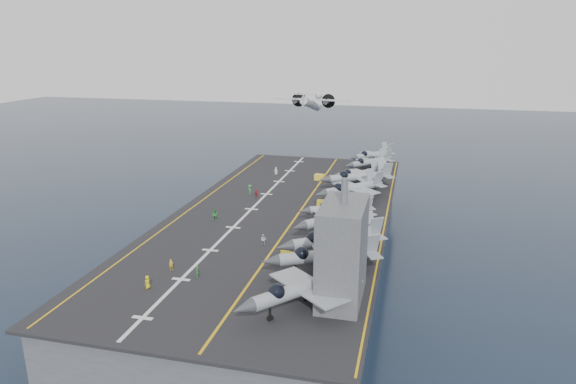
% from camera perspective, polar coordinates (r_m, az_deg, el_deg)
% --- Properties ---
extents(ground, '(500.00, 500.00, 0.00)m').
position_cam_1_polar(ground, '(97.36, -0.57, -8.01)').
color(ground, '#142135').
rests_on(ground, ground).
extents(hull, '(36.00, 90.00, 10.00)m').
position_cam_1_polar(hull, '(95.40, -0.58, -5.28)').
color(hull, '#56595E').
rests_on(hull, ground).
extents(flight_deck, '(38.00, 92.00, 0.40)m').
position_cam_1_polar(flight_deck, '(93.60, -0.59, -2.32)').
color(flight_deck, black).
rests_on(flight_deck, hull).
extents(foul_line, '(0.35, 90.00, 0.02)m').
position_cam_1_polar(foul_line, '(92.87, 1.21, -2.33)').
color(foul_line, gold).
rests_on(foul_line, flight_deck).
extents(landing_centerline, '(0.50, 90.00, 0.02)m').
position_cam_1_polar(landing_centerline, '(95.13, -4.09, -1.91)').
color(landing_centerline, silver).
rests_on(landing_centerline, flight_deck).
extents(deck_edge_port, '(0.25, 90.00, 0.02)m').
position_cam_1_polar(deck_edge_port, '(98.95, -10.17, -1.40)').
color(deck_edge_port, gold).
rests_on(deck_edge_port, flight_deck).
extents(deck_edge_stbd, '(0.25, 90.00, 0.02)m').
position_cam_1_polar(deck_edge_stbd, '(90.94, 10.79, -3.04)').
color(deck_edge_stbd, gold).
rests_on(deck_edge_stbd, flight_deck).
extents(island_superstructure, '(5.00, 10.00, 15.00)m').
position_cam_1_polar(island_superstructure, '(60.57, 6.11, -5.36)').
color(island_superstructure, '#56595E').
rests_on(island_superstructure, flight_deck).
extents(fighter_jet_0, '(18.66, 19.29, 5.61)m').
position_cam_1_polar(fighter_jet_0, '(59.84, 1.60, -10.49)').
color(fighter_jet_0, '#989FA9').
rests_on(fighter_jet_0, flight_deck).
extents(fighter_jet_1, '(19.01, 16.85, 5.52)m').
position_cam_1_polar(fighter_jet_1, '(68.64, 4.39, -6.90)').
color(fighter_jet_1, '#979FA7').
rests_on(fighter_jet_1, flight_deck).
extents(fighter_jet_2, '(19.39, 18.16, 5.61)m').
position_cam_1_polar(fighter_jet_2, '(74.06, 5.33, -5.10)').
color(fighter_jet_2, '#8E959C').
rests_on(fighter_jet_2, flight_deck).
extents(fighter_jet_3, '(17.65, 18.08, 5.27)m').
position_cam_1_polar(fighter_jet_3, '(83.15, 5.38, -2.77)').
color(fighter_jet_3, '#9DA3AB').
rests_on(fighter_jet_3, flight_deck).
extents(fighter_jet_4, '(15.79, 13.98, 4.58)m').
position_cam_1_polar(fighter_jet_4, '(89.09, 5.81, -1.70)').
color(fighter_jet_4, '#A0A7B0').
rests_on(fighter_jet_4, flight_deck).
extents(fighter_jet_5, '(18.26, 18.46, 5.41)m').
position_cam_1_polar(fighter_jet_5, '(99.91, 7.16, 0.52)').
color(fighter_jet_5, '#A2ABB1').
rests_on(fighter_jet_5, flight_deck).
extents(fighter_jet_6, '(19.21, 17.29, 5.56)m').
position_cam_1_polar(fighter_jet_6, '(108.08, 7.94, 1.75)').
color(fighter_jet_6, gray).
rests_on(fighter_jet_6, flight_deck).
extents(fighter_jet_7, '(15.45, 14.86, 4.49)m').
position_cam_1_polar(fighter_jet_7, '(112.91, 7.88, 2.10)').
color(fighter_jet_7, gray).
rests_on(fighter_jet_7, flight_deck).
extents(fighter_jet_8, '(15.81, 16.06, 4.70)m').
position_cam_1_polar(fighter_jet_8, '(123.79, 9.11, 3.37)').
color(fighter_jet_8, gray).
rests_on(fighter_jet_8, flight_deck).
extents(tow_cart_a, '(2.21, 1.86, 1.13)m').
position_cam_1_polar(tow_cart_a, '(73.68, -0.06, -7.02)').
color(tow_cart_a, gold).
rests_on(tow_cart_a, flight_deck).
extents(tow_cart_b, '(2.09, 1.36, 1.25)m').
position_cam_1_polar(tow_cart_b, '(96.28, 3.88, -1.30)').
color(tow_cart_b, gold).
rests_on(tow_cart_b, flight_deck).
extents(tow_cart_c, '(2.44, 1.83, 1.33)m').
position_cam_1_polar(tow_cart_c, '(114.71, 3.55, 1.64)').
color(tow_cart_c, yellow).
rests_on(tow_cart_c, flight_deck).
extents(crew_0, '(0.88, 1.15, 1.73)m').
position_cam_1_polar(crew_0, '(67.59, -15.34, -9.63)').
color(crew_0, yellow).
rests_on(crew_0, flight_deck).
extents(crew_1, '(1.14, 1.02, 1.58)m').
position_cam_1_polar(crew_1, '(71.86, -12.85, -7.89)').
color(crew_1, gold).
rests_on(crew_1, flight_deck).
extents(crew_2, '(1.36, 1.09, 1.97)m').
position_cam_1_polar(crew_2, '(89.76, -8.13, -2.52)').
color(crew_2, green).
rests_on(crew_2, flight_deck).
extents(crew_3, '(1.33, 1.44, 2.00)m').
position_cam_1_polar(crew_3, '(104.07, -4.25, 0.27)').
color(crew_3, green).
rests_on(crew_3, flight_deck).
extents(crew_4, '(1.18, 0.90, 1.76)m').
position_cam_1_polar(crew_4, '(101.50, -3.56, -0.20)').
color(crew_4, '#AA1B29').
rests_on(crew_4, flight_deck).
extents(crew_5, '(1.13, 0.83, 1.74)m').
position_cam_1_polar(crew_5, '(119.39, -1.35, 2.36)').
color(crew_5, silver).
rests_on(crew_5, flight_deck).
extents(crew_6, '(0.91, 1.12, 1.62)m').
position_cam_1_polar(crew_6, '(69.13, -10.05, -8.72)').
color(crew_6, '#288232').
rests_on(crew_6, flight_deck).
extents(crew_7, '(1.14, 0.85, 1.74)m').
position_cam_1_polar(crew_7, '(78.40, -2.73, -5.31)').
color(crew_7, silver).
rests_on(crew_7, flight_deck).
extents(transport_plane, '(22.39, 16.31, 5.00)m').
position_cam_1_polar(transport_plane, '(142.15, 2.55, 9.73)').
color(transport_plane, '#BABCBE').
extents(fighter_jet_9, '(15.81, 16.06, 4.70)m').
position_cam_1_polar(fighter_jet_9, '(132.06, 9.44, 4.18)').
color(fighter_jet_9, gray).
rests_on(fighter_jet_9, flight_deck).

